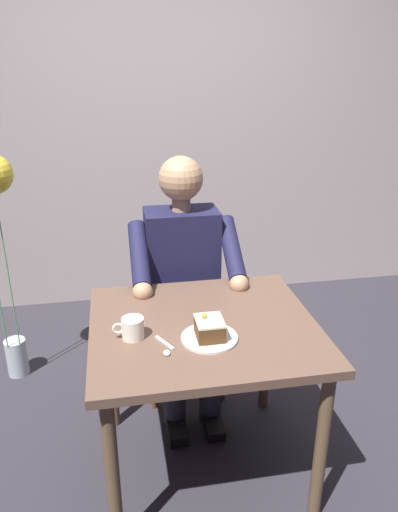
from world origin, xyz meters
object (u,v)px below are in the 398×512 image
object	(u,v)px
cake_slice	(209,328)
dessert_spoon	(166,348)
chair	(180,298)
seated_person	(184,282)
coffee_cup	(132,328)
dining_table	(204,344)

from	to	relation	value
cake_slice	dessert_spoon	world-z (taller)	cake_slice
chair	dessert_spoon	size ratio (longest dim) A/B	6.49
dessert_spoon	chair	bearing A→B (deg)	-101.41
seated_person	coffee_cup	world-z (taller)	seated_person
dining_table	dessert_spoon	distance (m)	0.25
seated_person	coffee_cup	distance (m)	0.64
chair	cake_slice	xyz separation A→B (m)	(0.00, 0.80, 0.28)
dining_table	cake_slice	world-z (taller)	cake_slice
chair	dessert_spoon	xyz separation A→B (m)	(0.17, 0.84, 0.23)
chair	coffee_cup	size ratio (longest dim) A/B	7.59
seated_person	dessert_spoon	bearing A→B (deg)	75.81
dessert_spoon	coffee_cup	bearing A→B (deg)	-41.43
chair	cake_slice	distance (m)	0.85
chair	dining_table	bearing A→B (deg)	90.00
coffee_cup	dessert_spoon	bearing A→B (deg)	138.57
seated_person	coffee_cup	bearing A→B (deg)	63.63
dining_table	seated_person	xyz separation A→B (m)	(0.00, -0.51, 0.04)
coffee_cup	dining_table	bearing A→B (deg)	-169.23
seated_person	dessert_spoon	size ratio (longest dim) A/B	9.24
seated_person	cake_slice	world-z (taller)	seated_person
dessert_spoon	dining_table	bearing A→B (deg)	-137.79
seated_person	chair	bearing A→B (deg)	-90.00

